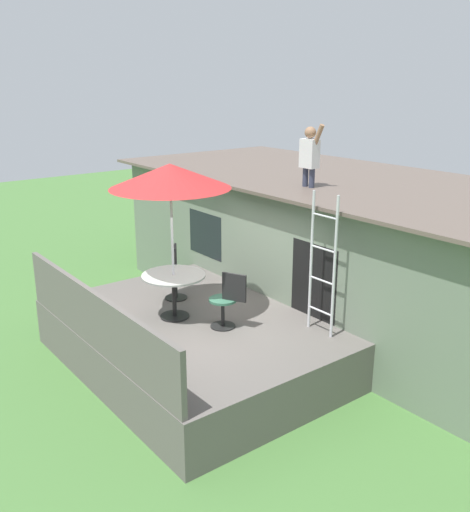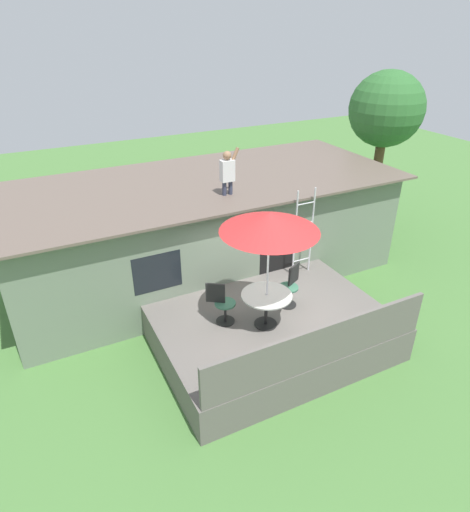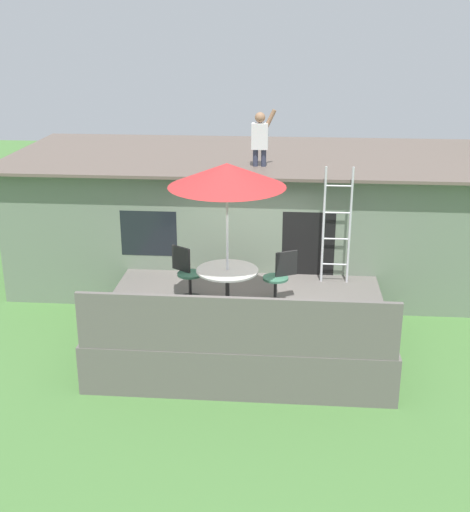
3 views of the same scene
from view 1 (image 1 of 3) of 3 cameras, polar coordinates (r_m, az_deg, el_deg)
name	(u,v)px [view 1 (image 1 of 3)]	position (r m, az deg, el deg)	size (l,w,h in m)	color
ground_plane	(196,363)	(9.80, -3.92, -10.58)	(40.00, 40.00, 0.00)	#477538
house	(345,247)	(11.52, 10.94, 0.85)	(10.50, 4.50, 2.74)	slate
deck	(195,341)	(9.62, -3.97, -8.47)	(4.85, 3.57, 0.80)	#605B56
deck_railing	(94,320)	(8.52, -13.87, -6.22)	(4.75, 0.08, 0.90)	#605B56
patio_table	(174,284)	(9.34, -6.14, -2.78)	(1.04, 1.04, 0.74)	black
patio_umbrella	(170,176)	(8.89, -6.51, 7.94)	(1.90, 1.90, 2.54)	silver
step_ladder	(323,265)	(8.68, 8.75, -0.88)	(0.52, 0.04, 2.20)	silver
person_figure	(310,152)	(10.16, 7.51, 10.22)	(0.47, 0.20, 1.11)	#33384C
patio_chair_left	(176,273)	(10.25, -5.96, -1.69)	(0.56, 0.46, 0.92)	black
patio_chair_right	(227,301)	(8.95, -0.82, -4.48)	(0.59, 0.44, 0.92)	black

